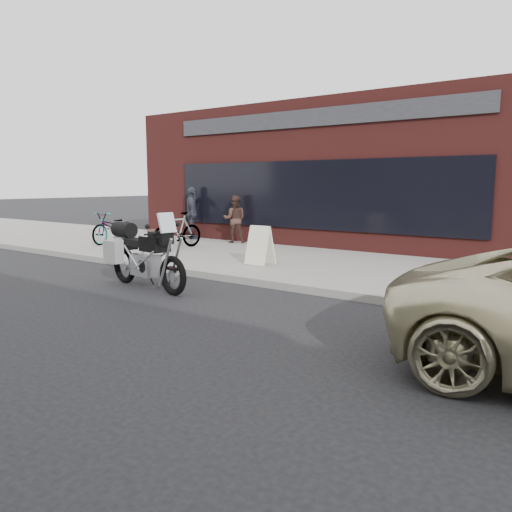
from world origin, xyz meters
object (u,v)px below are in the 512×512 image
object	(u,v)px
cafe_table	(157,231)
cafe_patron_right	(192,213)
bicycle_front	(114,227)
cafe_patron_left	(235,219)
sandwich_sign	(260,245)
motorcycle	(141,255)
bicycle_rear	(177,231)

from	to	relation	value
cafe_table	cafe_patron_right	bearing A→B (deg)	74.50
bicycle_front	cafe_table	world-z (taller)	bicycle_front
cafe_patron_right	cafe_table	bearing A→B (deg)	117.38
cafe_patron_left	sandwich_sign	bearing A→B (deg)	103.15
sandwich_sign	cafe_patron_left	distance (m)	4.42
cafe_table	sandwich_sign	bearing A→B (deg)	-18.14
bicycle_front	sandwich_sign	bearing A→B (deg)	-17.70
motorcycle	cafe_patron_left	size ratio (longest dim) A/B	1.58
motorcycle	cafe_patron_right	bearing A→B (deg)	133.92
bicycle_front	cafe_patron_right	xyz separation A→B (m)	(1.15, 2.38, 0.39)
cafe_table	bicycle_rear	bearing A→B (deg)	-25.71
bicycle_rear	cafe_table	bearing A→B (deg)	162.20
motorcycle	bicycle_front	world-z (taller)	motorcycle
motorcycle	bicycle_front	bearing A→B (deg)	154.62
bicycle_front	cafe_patron_left	distance (m)	3.85
bicycle_front	sandwich_sign	distance (m)	6.25
motorcycle	bicycle_front	size ratio (longest dim) A/B	1.26
bicycle_rear	cafe_patron_left	size ratio (longest dim) A/B	1.16
sandwich_sign	cafe_patron_left	xyz separation A→B (m)	(-3.19, 3.05, 0.30)
motorcycle	bicycle_rear	distance (m)	4.84
cafe_patron_left	cafe_table	bearing A→B (deg)	-3.38
sandwich_sign	cafe_table	world-z (taller)	sandwich_sign
cafe_table	bicycle_front	bearing A→B (deg)	-125.67
motorcycle	cafe_table	bearing A→B (deg)	142.84
motorcycle	sandwich_sign	xyz separation A→B (m)	(0.74, 2.95, -0.05)
cafe_patron_left	cafe_patron_right	bearing A→B (deg)	-33.16
cafe_patron_left	cafe_patron_right	size ratio (longest dim) A/B	0.85
bicycle_front	cafe_patron_right	world-z (taller)	cafe_patron_right
cafe_patron_left	cafe_patron_right	xyz separation A→B (m)	(-1.87, 0.00, 0.13)
sandwich_sign	cafe_table	xyz separation A→B (m)	(-5.42, 1.77, -0.10)
cafe_patron_left	cafe_patron_right	world-z (taller)	cafe_patron_right
sandwich_sign	cafe_patron_left	size ratio (longest dim) A/B	0.60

